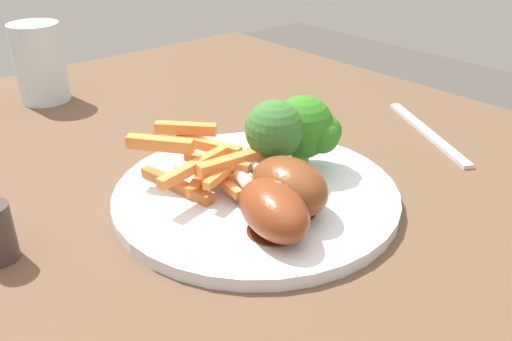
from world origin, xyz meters
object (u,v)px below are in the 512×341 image
Objects in this scene: water_glass at (40,63)px; broccoli_floret_middle at (273,130)px; dinner_plate at (256,194)px; carrot_fries_pile at (206,161)px; fork at (427,133)px; dining_table at (312,302)px; chicken_drumstick_near at (286,185)px; broccoli_floret_front at (308,128)px; chicken_drumstick_far at (271,207)px.

broccoli_floret_middle is at bearing 10.79° from water_glass.
carrot_fries_pile is (-0.04, -0.03, 0.03)m from dinner_plate.
fork is at bearing 35.62° from water_glass.
carrot_fries_pile is at bearing -150.10° from dining_table.
chicken_drumstick_near is at bearing -116.45° from dining_table.
chicken_drumstick_near is at bearing 5.19° from water_glass.
broccoli_floret_front reaches higher than fork.
broccoli_floret_front is 0.11m from carrot_fries_pile.
dining_table is 8.73× the size of chicken_drumstick_near.
dining_table is 0.18m from carrot_fries_pile.
dinner_plate reaches higher than fork.
dining_table is 11.26× the size of water_glass.
broccoli_floret_middle reaches higher than dining_table.
dinner_plate is (-0.06, -0.03, 0.11)m from dining_table.
dining_table is at bearing 63.55° from chicken_drumstick_near.
fork is at bearing 82.46° from broccoli_floret_middle.
dinner_plate is 0.07m from chicken_drumstick_far.
chicken_drumstick_far reaches higher than dining_table.
broccoli_floret_front is (-0.06, 0.04, 0.16)m from dining_table.
broccoli_floret_front is 0.09m from chicken_drumstick_near.
broccoli_floret_middle is 0.56× the size of chicken_drumstick_near.
chicken_drumstick_near is 0.27m from fork.
fork is at bearing 83.92° from broccoli_floret_front.
carrot_fries_pile reaches higher than dinner_plate.
broccoli_floret_middle is 0.58× the size of chicken_drumstick_far.
water_glass reaches higher than dining_table.
broccoli_floret_middle reaches higher than chicken_drumstick_far.
broccoli_floret_middle is at bearing 66.11° from carrot_fries_pile.
dining_table is at bearing -5.04° from broccoli_floret_middle.
dinner_plate is at bearing -69.97° from broccoli_floret_middle.
broccoli_floret_front is 0.97× the size of broccoli_floret_middle.
water_glass is (-0.37, -0.01, 0.02)m from carrot_fries_pile.
water_glass is at bearing -178.94° from chicken_drumstick_far.
chicken_drumstick_far reaches higher than fork.
water_glass reaches higher than dinner_plate.
water_glass is at bearing -173.91° from dinner_plate.
broccoli_floret_middle is (-0.07, 0.01, 0.17)m from dining_table.
broccoli_floret_middle reaches higher than dinner_plate.
broccoli_floret_front reaches higher than chicken_drumstick_near.
broccoli_floret_middle is at bearing 174.96° from dining_table.
broccoli_floret_front is 0.55× the size of chicken_drumstick_near.
carrot_fries_pile and chicken_drumstick_near have the same top height.
chicken_drumstick_far is (0.10, -0.01, -0.00)m from carrot_fries_pile.
water_glass reaches higher than fork.
dinner_plate is at bearing 37.34° from carrot_fries_pile.
broccoli_floret_front reaches higher than dining_table.
dining_table is 0.49m from water_glass.
water_glass is (-0.42, -0.30, 0.05)m from fork.
dining_table is 8.92× the size of chicken_drumstick_far.
carrot_fries_pile is at bearing -113.89° from broccoli_floret_middle.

